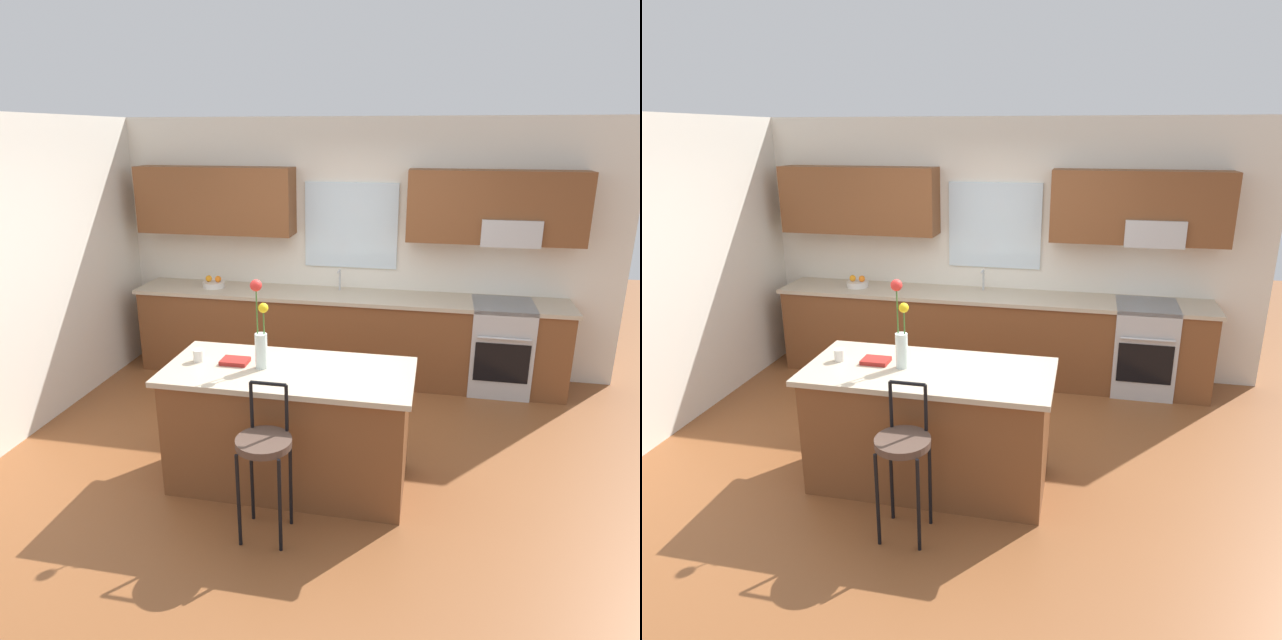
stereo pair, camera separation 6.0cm
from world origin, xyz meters
The scene contains 12 objects.
ground_plane centered at (0.00, 0.00, 0.00)m, with size 14.00×14.00×0.00m, color brown.
wall_left centered at (-2.56, 0.30, 1.35)m, with size 0.12×4.60×2.70m, color silver.
back_wall_assembly centered at (0.03, 1.99, 1.51)m, with size 5.60×0.50×2.70m.
counter_run centered at (0.00, 1.70, 0.47)m, with size 4.56×0.64×0.92m.
sink_faucet centered at (-0.09, 1.84, 1.06)m, with size 0.02×0.13×0.23m.
oven_range centered at (1.60, 1.68, 0.46)m, with size 0.60×0.64×0.92m.
kitchen_island centered at (-0.08, -0.38, 0.46)m, with size 1.80×0.84×0.92m.
bar_stool_near centered at (-0.08, -1.01, 0.64)m, with size 0.36×0.36×1.04m.
flower_vase centered at (-0.28, -0.39, 1.18)m, with size 0.12×0.09×0.66m.
mug_ceramic centered at (-0.78, -0.36, 0.97)m, with size 0.08×0.08×0.09m, color silver.
cookbook centered at (-0.50, -0.34, 0.94)m, with size 0.20×0.15×0.03m, color maroon.
fruit_bowl_oranges centered at (-1.47, 1.70, 0.96)m, with size 0.24×0.24×0.13m.
Camera 1 is at (0.91, -4.09, 2.54)m, focal length 32.37 mm.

